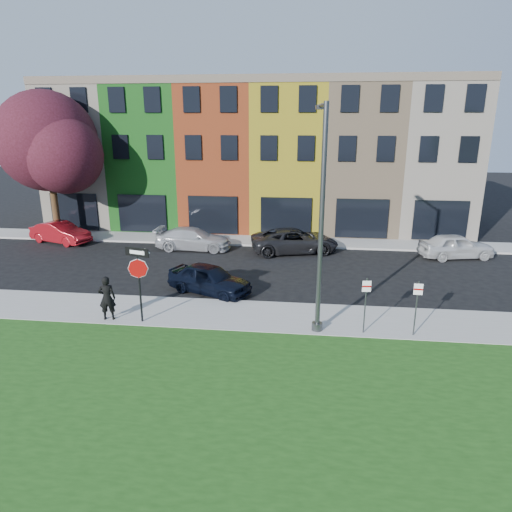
# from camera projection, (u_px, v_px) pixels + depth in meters

# --- Properties ---
(ground) EXTENTS (120.00, 120.00, 0.00)m
(ground) POSITION_uv_depth(u_px,v_px,m) (260.00, 354.00, 15.73)
(ground) COLOR black
(ground) RESTS_ON ground
(sidewalk_near) EXTENTS (40.00, 3.00, 0.12)m
(sidewalk_near) POSITION_uv_depth(u_px,v_px,m) (318.00, 319.00, 18.35)
(sidewalk_near) COLOR #9A9891
(sidewalk_near) RESTS_ON ground
(sidewalk_far) EXTENTS (40.00, 2.40, 0.12)m
(sidewalk_far) POSITION_uv_depth(u_px,v_px,m) (240.00, 240.00, 30.32)
(sidewalk_far) COLOR #9A9891
(sidewalk_far) RESTS_ON ground
(rowhouse_block) EXTENTS (30.00, 10.12, 10.00)m
(rowhouse_block) POSITION_uv_depth(u_px,v_px,m) (258.00, 157.00, 34.72)
(rowhouse_block) COLOR beige
(rowhouse_block) RESTS_ON ground
(stop_sign) EXTENTS (1.02, 0.33, 3.02)m
(stop_sign) POSITION_uv_depth(u_px,v_px,m) (138.00, 270.00, 17.41)
(stop_sign) COLOR black
(stop_sign) RESTS_ON sidewalk_near
(man) EXTENTS (0.85, 0.72, 1.80)m
(man) POSITION_uv_depth(u_px,v_px,m) (107.00, 298.00, 17.98)
(man) COLOR black
(man) RESTS_ON sidewalk_near
(sedan_near) EXTENTS (4.60, 5.24, 1.38)m
(sedan_near) POSITION_uv_depth(u_px,v_px,m) (209.00, 279.00, 21.13)
(sedan_near) COLOR black
(sedan_near) RESTS_ON ground
(parked_car_red) EXTENTS (3.98, 5.05, 1.38)m
(parked_car_red) POSITION_uv_depth(u_px,v_px,m) (60.00, 233.00, 29.77)
(parked_car_red) COLOR maroon
(parked_car_red) RESTS_ON ground
(parked_car_silver) EXTENTS (1.94, 4.67, 1.35)m
(parked_car_silver) POSITION_uv_depth(u_px,v_px,m) (193.00, 239.00, 28.26)
(parked_car_silver) COLOR #A9AAAE
(parked_car_silver) RESTS_ON ground
(parked_car_dark) EXTENTS (4.98, 6.42, 1.46)m
(parked_car_dark) POSITION_uv_depth(u_px,v_px,m) (295.00, 241.00, 27.62)
(parked_car_dark) COLOR black
(parked_car_dark) RESTS_ON ground
(parked_car_white) EXTENTS (3.44, 4.92, 1.44)m
(parked_car_white) POSITION_uv_depth(u_px,v_px,m) (456.00, 246.00, 26.49)
(parked_car_white) COLOR silver
(parked_car_white) RESTS_ON ground
(street_lamp) EXTENTS (0.55, 2.58, 8.24)m
(street_lamp) POSITION_uv_depth(u_px,v_px,m) (321.00, 222.00, 16.29)
(street_lamp) COLOR #434648
(street_lamp) RESTS_ON sidewalk_near
(parking_sign_a) EXTENTS (0.32, 0.10, 2.15)m
(parking_sign_a) POSITION_uv_depth(u_px,v_px,m) (366.00, 299.00, 16.70)
(parking_sign_a) COLOR #434648
(parking_sign_a) RESTS_ON sidewalk_near
(parking_sign_b) EXTENTS (0.32, 0.09, 2.11)m
(parking_sign_b) POSITION_uv_depth(u_px,v_px,m) (417.00, 302.00, 16.50)
(parking_sign_b) COLOR #434648
(parking_sign_b) RESTS_ON sidewalk_near
(tree_purple) EXTENTS (7.65, 6.70, 9.50)m
(tree_purple) POSITION_uv_depth(u_px,v_px,m) (49.00, 144.00, 29.36)
(tree_purple) COLOR #312210
(tree_purple) RESTS_ON sidewalk_far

